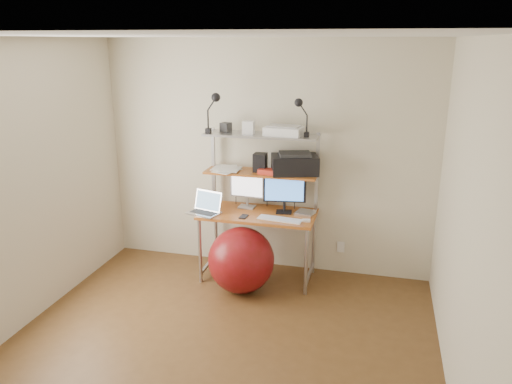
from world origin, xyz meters
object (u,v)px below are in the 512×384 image
monitor_silver (247,187)px  exercise_ball (241,260)px  laptop (206,208)px  printer (295,164)px  monitor_black (285,192)px

monitor_silver → exercise_ball: bearing=-79.0°
laptop → printer: printer is taller
monitor_silver → laptop: size_ratio=1.12×
monitor_silver → monitor_black: size_ratio=0.95×
monitor_black → exercise_ball: 0.83m
monitor_black → exercise_ball: monitor_black is taller
laptop → printer: bearing=33.8°
laptop → printer: 1.03m
laptop → monitor_black: bearing=32.0°
monitor_black → laptop: 0.84m
exercise_ball → printer: bearing=46.9°
printer → exercise_ball: size_ratio=0.80×
monitor_black → exercise_ball: bearing=-138.7°
monitor_silver → laptop: bearing=-138.9°
monitor_black → exercise_ball: size_ratio=0.66×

